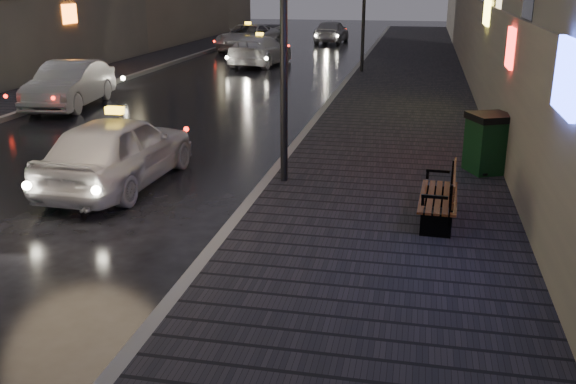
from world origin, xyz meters
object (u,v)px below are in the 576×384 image
object	(u,v)px
lamp_near	(284,4)
taxi_mid	(260,50)
bench	(443,196)
trash_bin	(489,143)
car_left_mid	(70,85)
taxi_near	(118,150)
taxi_far	(248,37)
car_far	(331,31)

from	to	relation	value
lamp_near	taxi_mid	xyz separation A→B (m)	(-5.05, 18.20, -2.80)
bench	trash_bin	xyz separation A→B (m)	(0.96, 3.10, 0.18)
bench	car_left_mid	world-z (taller)	car_left_mid
trash_bin	car_left_mid	bearing A→B (deg)	131.64
bench	trash_bin	distance (m)	3.25
bench	taxi_near	bearing A→B (deg)	172.32
bench	taxi_far	bearing A→B (deg)	114.27
car_far	taxi_mid	bearing A→B (deg)	84.91
trash_bin	car_far	world-z (taller)	car_far
car_left_mid	car_far	world-z (taller)	car_far
taxi_near	car_far	distance (m)	30.48
trash_bin	car_left_mid	size ratio (longest dim) A/B	0.28
lamp_near	car_left_mid	xyz separation A→B (m)	(-8.45, 6.83, -2.77)
bench	car_left_mid	xyz separation A→B (m)	(-11.44, 8.50, 0.13)
taxi_mid	car_far	distance (m)	11.90
lamp_near	taxi_far	distance (m)	25.91
car_left_mid	taxi_far	bearing A→B (deg)	79.32
trash_bin	taxi_far	world-z (taller)	taxi_far
lamp_near	bench	world-z (taller)	lamp_near
car_far	lamp_near	bearing A→B (deg)	99.72
car_left_mid	taxi_far	size ratio (longest dim) A/B	0.83
car_left_mid	car_far	size ratio (longest dim) A/B	1.03
taxi_near	taxi_mid	size ratio (longest dim) A/B	0.89
bench	trash_bin	world-z (taller)	trash_bin
car_left_mid	taxi_mid	bearing A→B (deg)	66.15
taxi_far	trash_bin	bearing A→B (deg)	-56.26
taxi_mid	car_far	bearing A→B (deg)	-92.16
taxi_mid	lamp_near	bearing A→B (deg)	111.91
trash_bin	taxi_near	world-z (taller)	taxi_near
car_left_mid	car_far	distance (m)	23.71
bench	car_far	world-z (taller)	car_far
bench	taxi_far	distance (m)	28.32
trash_bin	taxi_mid	xyz separation A→B (m)	(-9.00, 16.77, -0.07)
lamp_near	taxi_far	world-z (taller)	lamp_near
lamp_near	taxi_mid	size ratio (longest dim) A/B	1.11
bench	taxi_mid	world-z (taller)	taxi_mid
trash_bin	bench	bearing A→B (deg)	-132.11
lamp_near	taxi_far	xyz separation A→B (m)	(-7.36, 24.69, -2.76)
bench	taxi_near	world-z (taller)	taxi_near
trash_bin	car_left_mid	distance (m)	13.53
trash_bin	car_left_mid	xyz separation A→B (m)	(-12.40, 5.40, -0.05)
taxi_near	car_left_mid	world-z (taller)	taxi_near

